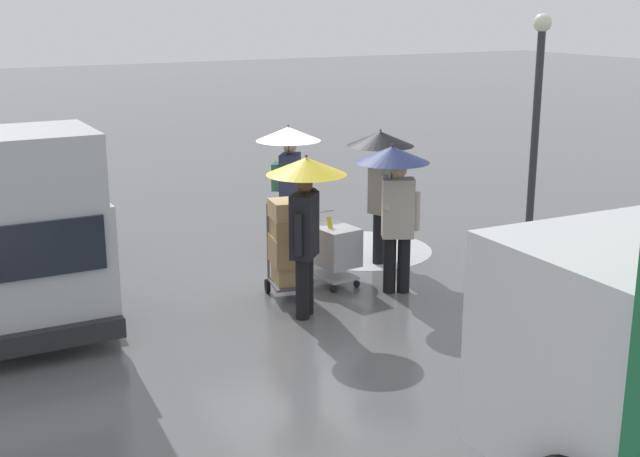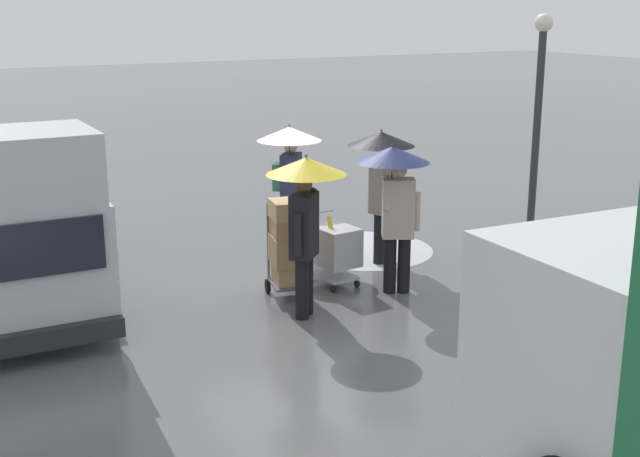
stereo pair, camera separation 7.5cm
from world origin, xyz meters
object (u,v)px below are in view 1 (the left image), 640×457
object	(u,v)px
pedestrian_black_side	(395,184)
pedestrian_white_side	(305,198)
pedestrian_far_side	(289,160)
street_lamp	(537,112)
hand_dolly_boxes	(288,243)
pedestrian_pink_side	(382,165)
shopping_cart_vendor	(333,247)
cargo_van_parked_right	(0,221)

from	to	relation	value
pedestrian_black_side	pedestrian_white_side	world-z (taller)	same
pedestrian_far_side	street_lamp	world-z (taller)	street_lamp
street_lamp	hand_dolly_boxes	bearing A→B (deg)	-2.53
pedestrian_pink_side	street_lamp	xyz separation A→B (m)	(-2.20, 0.96, 0.79)
pedestrian_pink_side	pedestrian_white_side	bearing A→B (deg)	34.94
pedestrian_far_side	pedestrian_white_side	bearing A→B (deg)	67.89
pedestrian_pink_side	pedestrian_white_side	xyz separation A→B (m)	(2.10, 1.47, 0.00)
pedestrian_pink_side	pedestrian_white_side	size ratio (longest dim) A/B	1.00
pedestrian_far_side	hand_dolly_boxes	bearing A→B (deg)	63.07
pedestrian_black_side	pedestrian_white_side	bearing A→B (deg)	7.65
shopping_cart_vendor	pedestrian_far_side	bearing A→B (deg)	-94.57
pedestrian_black_side	street_lamp	world-z (taller)	street_lamp
cargo_van_parked_right	pedestrian_far_side	world-z (taller)	cargo_van_parked_right
pedestrian_far_side	shopping_cart_vendor	bearing A→B (deg)	85.43
pedestrian_pink_side	pedestrian_far_side	size ratio (longest dim) A/B	1.00
pedestrian_far_side	street_lamp	distance (m)	3.95
shopping_cart_vendor	pedestrian_white_side	world-z (taller)	pedestrian_white_side
shopping_cart_vendor	pedestrian_black_side	size ratio (longest dim) A/B	0.49
shopping_cart_vendor	street_lamp	xyz separation A→B (m)	(-3.38, 0.41, 1.80)
shopping_cart_vendor	pedestrian_pink_side	world-z (taller)	pedestrian_pink_side
cargo_van_parked_right	pedestrian_white_side	distance (m)	4.16
hand_dolly_boxes	pedestrian_white_side	size ratio (longest dim) A/B	0.66
pedestrian_pink_side	shopping_cart_vendor	bearing A→B (deg)	25.39
cargo_van_parked_right	hand_dolly_boxes	world-z (taller)	cargo_van_parked_right
cargo_van_parked_right	street_lamp	xyz separation A→B (m)	(-7.72, 1.84, 1.19)
pedestrian_black_side	street_lamp	xyz separation A→B (m)	(-2.80, -0.30, 0.79)
pedestrian_white_side	pedestrian_far_side	size ratio (longest dim) A/B	1.00
pedestrian_far_side	pedestrian_black_side	bearing A→B (deg)	100.31
street_lamp	pedestrian_black_side	bearing A→B (deg)	6.15
hand_dolly_boxes	pedestrian_black_side	xyz separation A→B (m)	(-1.42, 0.49, 0.78)
cargo_van_parked_right	pedestrian_pink_side	xyz separation A→B (m)	(-5.52, 0.88, 0.41)
pedestrian_white_side	street_lamp	world-z (taller)	street_lamp
shopping_cart_vendor	hand_dolly_boxes	bearing A→B (deg)	14.67
shopping_cart_vendor	pedestrian_pink_side	bearing A→B (deg)	-154.61
cargo_van_parked_right	street_lamp	bearing A→B (deg)	166.57
pedestrian_black_side	pedestrian_white_side	distance (m)	1.52
cargo_van_parked_right	pedestrian_pink_side	distance (m)	5.60
pedestrian_pink_side	pedestrian_white_side	world-z (taller)	same
shopping_cart_vendor	pedestrian_white_side	size ratio (longest dim) A/B	0.49
cargo_van_parked_right	pedestrian_pink_side	world-z (taller)	cargo_van_parked_right
pedestrian_white_side	hand_dolly_boxes	bearing A→B (deg)	-96.96
cargo_van_parked_right	shopping_cart_vendor	xyz separation A→B (m)	(-4.34, 1.44, -0.61)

